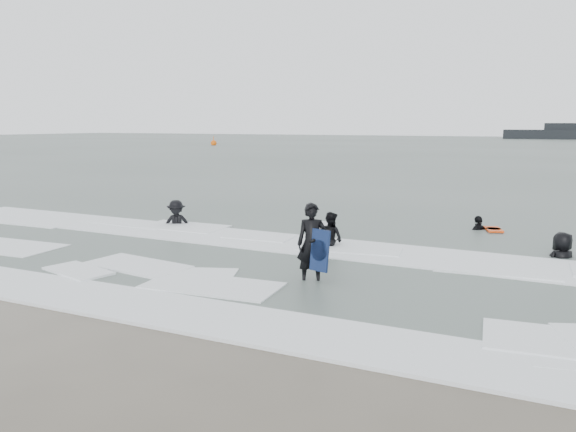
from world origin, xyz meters
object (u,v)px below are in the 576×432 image
at_px(surfer_centre, 312,283).
at_px(buoy, 214,143).
at_px(surfer_breaker, 177,227).
at_px(surfer_right_near, 478,231).
at_px(surfer_right_far, 562,259).
at_px(vessel_horizon, 567,133).
at_px(surfer_wading, 331,248).

bearing_deg(surfer_centre, buoy, 102.17).
distance_m(surfer_breaker, surfer_right_near, 10.74).
bearing_deg(buoy, surfer_centre, -54.93).
relative_size(surfer_breaker, surfer_right_near, 1.08).
xyz_separation_m(surfer_breaker, surfer_right_far, (12.62, 0.69, 0.00)).
xyz_separation_m(surfer_breaker, buoy, (-40.95, 64.27, 0.42)).
distance_m(surfer_right_far, buoy, 83.14).
bearing_deg(vessel_horizon, surfer_breaker, -95.62).
relative_size(surfer_centre, vessel_horizon, 0.07).
distance_m(surfer_centre, surfer_breaker, 8.63).
relative_size(surfer_centre, surfer_wading, 1.16).
height_order(surfer_centre, surfer_right_near, surfer_centre).
relative_size(surfer_wading, surfer_right_near, 0.98).
relative_size(surfer_wading, surfer_right_far, 0.87).
height_order(surfer_right_near, surfer_right_far, surfer_right_far).
bearing_deg(vessel_horizon, buoy, -128.75).
distance_m(surfer_wading, vessel_horizon, 132.44).
xyz_separation_m(surfer_centre, surfer_right_far, (5.27, 5.22, 0.00)).
height_order(surfer_wading, vessel_horizon, vessel_horizon).
height_order(surfer_centre, vessel_horizon, vessel_horizon).
relative_size(surfer_wading, vessel_horizon, 0.06).
xyz_separation_m(surfer_centre, vessel_horizon, (5.57, 135.94, 1.40)).
bearing_deg(vessel_horizon, surfer_wading, -92.84).
distance_m(surfer_right_near, vessel_horizon, 127.46).
xyz_separation_m(surfer_right_near, vessel_horizon, (2.95, 127.42, 1.40)).
xyz_separation_m(surfer_centre, surfer_wading, (-0.99, 3.66, 0.00)).
distance_m(surfer_right_far, vessel_horizon, 130.72).
height_order(surfer_breaker, buoy, buoy).
bearing_deg(vessel_horizon, surfer_right_near, -91.32).
xyz_separation_m(surfer_right_near, surfer_right_far, (2.64, -3.29, 0.00)).
bearing_deg(surfer_breaker, surfer_centre, -60.06).
relative_size(surfer_right_near, vessel_horizon, 0.06).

